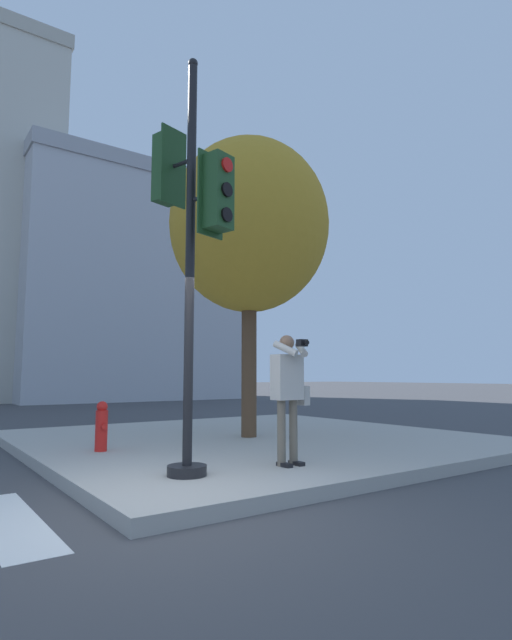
% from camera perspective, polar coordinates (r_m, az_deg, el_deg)
% --- Properties ---
extents(ground_plane, '(160.00, 160.00, 0.00)m').
position_cam_1_polar(ground_plane, '(5.15, -10.77, -21.13)').
color(ground_plane, '#424244').
extents(sidewalk_corner, '(8.00, 8.00, 0.17)m').
position_cam_1_polar(sidewalk_corner, '(9.85, -0.39, -13.60)').
color(sidewalk_corner, '#ADA89E').
rests_on(sidewalk_corner, ground_plane).
extents(traffic_signal_pole, '(0.62, 1.22, 5.17)m').
position_cam_1_polar(traffic_signal_pole, '(6.26, -7.49, 10.48)').
color(traffic_signal_pole, black).
rests_on(traffic_signal_pole, sidewalk_corner).
extents(person_photographer, '(0.58, 0.54, 1.69)m').
position_cam_1_polar(person_photographer, '(6.64, 3.75, -7.63)').
color(person_photographer, black).
rests_on(person_photographer, sidewalk_corner).
extents(street_tree, '(3.15, 3.15, 5.87)m').
position_cam_1_polar(street_tree, '(10.10, -0.78, 10.65)').
color(street_tree, brown).
rests_on(street_tree, sidewalk_corner).
extents(fire_hydrant, '(0.19, 0.25, 0.76)m').
position_cam_1_polar(fire_hydrant, '(8.23, -17.24, -11.53)').
color(fire_hydrant, red).
rests_on(fire_hydrant, sidewalk_corner).
extents(building_right, '(12.01, 10.53, 13.05)m').
position_cam_1_polar(building_right, '(31.64, -15.89, 3.35)').
color(building_right, '#BCBCC1').
rests_on(building_right, ground_plane).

